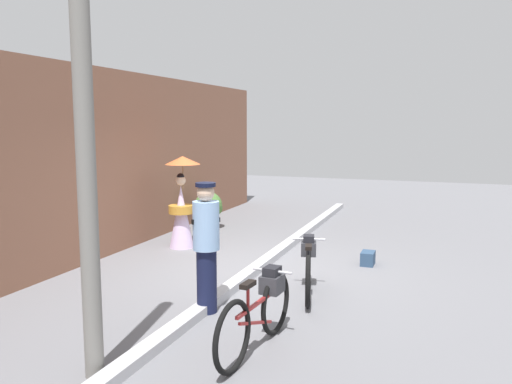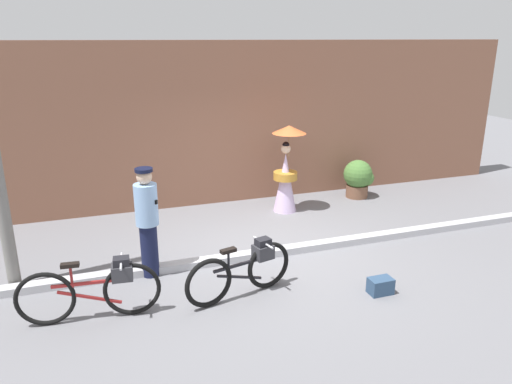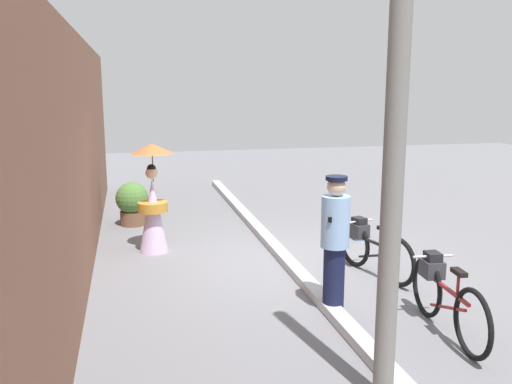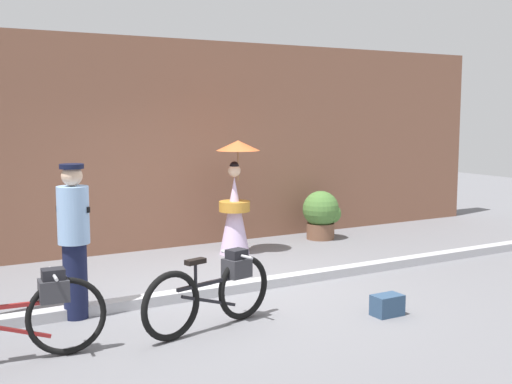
% 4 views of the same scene
% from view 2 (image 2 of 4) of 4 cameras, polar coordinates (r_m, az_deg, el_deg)
% --- Properties ---
extents(ground_plane, '(30.00, 30.00, 0.00)m').
position_cam_2_polar(ground_plane, '(8.13, 1.74, -7.51)').
color(ground_plane, slate).
extents(building_wall, '(14.00, 0.40, 3.42)m').
position_cam_2_polar(building_wall, '(10.48, -4.22, 8.05)').
color(building_wall, brown).
rests_on(building_wall, ground_plane).
extents(sidewalk_curb, '(14.00, 0.20, 0.12)m').
position_cam_2_polar(sidewalk_curb, '(8.11, 1.75, -7.13)').
color(sidewalk_curb, '#B2B2B7').
rests_on(sidewalk_curb, ground_plane).
extents(bicycle_near_officer, '(1.78, 0.48, 0.83)m').
position_cam_2_polar(bicycle_near_officer, '(6.57, -18.35, -10.74)').
color(bicycle_near_officer, black).
rests_on(bicycle_near_officer, ground_plane).
extents(bicycle_far_side, '(1.63, 0.57, 0.79)m').
position_cam_2_polar(bicycle_far_side, '(6.80, -1.41, -9.01)').
color(bicycle_far_side, black).
rests_on(bicycle_far_side, ground_plane).
extents(person_officer, '(0.34, 0.34, 1.69)m').
position_cam_2_polar(person_officer, '(7.33, -12.69, -3.21)').
color(person_officer, '#141938').
rests_on(person_officer, ground_plane).
extents(person_with_parasol, '(0.69, 0.69, 1.80)m').
position_cam_2_polar(person_with_parasol, '(9.93, 3.55, 2.44)').
color(person_with_parasol, silver).
rests_on(person_with_parasol, ground_plane).
extents(potted_plant_by_door, '(0.66, 0.64, 0.86)m').
position_cam_2_polar(potted_plant_by_door, '(11.14, 12.01, 1.67)').
color(potted_plant_by_door, brown).
rests_on(potted_plant_by_door, ground_plane).
extents(backpack_on_pavement, '(0.34, 0.22, 0.23)m').
position_cam_2_polar(backpack_on_pavement, '(7.18, 14.49, -10.65)').
color(backpack_on_pavement, navy).
rests_on(backpack_on_pavement, ground_plane).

